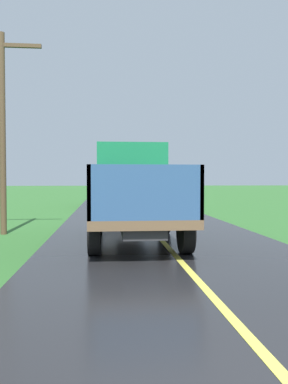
{
  "coord_description": "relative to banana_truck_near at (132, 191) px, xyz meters",
  "views": [
    {
      "loc": [
        -1.53,
        -2.06,
        1.8
      ],
      "look_at": [
        -0.41,
        9.76,
        1.4
      ],
      "focal_mm": 36.89,
      "sensor_mm": 36.0,
      "label": 1
    }
  ],
  "objects": [
    {
      "name": "banana_truck_far",
      "position": [
        -0.02,
        15.6,
        0.01
      ],
      "size": [
        2.38,
        5.81,
        2.8
      ],
      "color": "#2D2D30",
      "rests_on": "road_surface"
    },
    {
      "name": "banana_truck_near",
      "position": [
        0.0,
        0.0,
        0.0
      ],
      "size": [
        2.38,
        5.82,
        2.8
      ],
      "color": "#2D2D30",
      "rests_on": "road_surface"
    },
    {
      "name": "utility_pole_roadside",
      "position": [
        -4.06,
        1.77,
        2.12
      ],
      "size": [
        2.5,
        0.2,
        6.46
      ],
      "color": "brown",
      "rests_on": "ground"
    }
  ]
}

